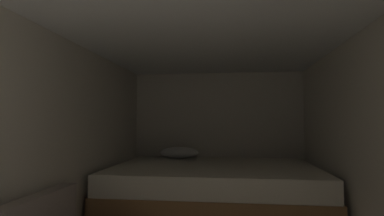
% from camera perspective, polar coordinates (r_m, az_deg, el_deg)
% --- Properties ---
extents(wall_back, '(2.70, 0.05, 2.03)m').
position_cam_1_polar(wall_back, '(4.87, 4.75, -5.49)').
color(wall_back, beige).
rests_on(wall_back, ground).
extents(wall_left, '(0.05, 5.07, 2.03)m').
position_cam_1_polar(wall_left, '(2.78, -26.69, -7.35)').
color(wall_left, beige).
rests_on(wall_left, ground).
extents(ceiling_slab, '(2.70, 5.07, 0.05)m').
position_cam_1_polar(ceiling_slab, '(2.44, 1.92, 16.46)').
color(ceiling_slab, white).
rests_on(ceiling_slab, wall_left).
extents(bed, '(2.48, 1.82, 0.89)m').
position_cam_1_polar(bed, '(3.99, 4.07, -15.60)').
color(bed, olive).
rests_on(bed, ground).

